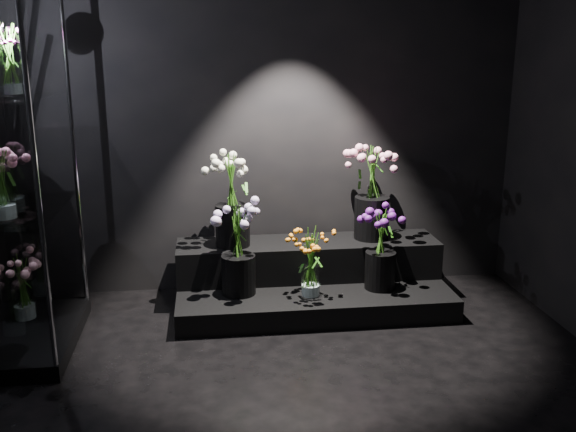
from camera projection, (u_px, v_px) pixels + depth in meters
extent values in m
plane|color=black|center=(300.00, 421.00, 3.37)|extent=(4.00, 4.00, 0.00)
plane|color=black|center=(263.00, 114.00, 4.92)|extent=(4.00, 0.00, 4.00)
plane|color=black|center=(472.00, 357.00, 1.09)|extent=(4.00, 0.00, 4.00)
cube|color=black|center=(312.00, 296.00, 4.82)|extent=(2.01, 0.89, 0.17)
cube|color=black|center=(308.00, 258.00, 4.98)|extent=(2.01, 0.45, 0.28)
cube|color=black|center=(26.00, 338.00, 4.21)|extent=(0.65, 1.08, 0.11)
cube|color=white|center=(12.00, 211.00, 3.98)|extent=(0.59, 1.02, 0.01)
cylinder|color=white|center=(311.00, 280.00, 4.58)|extent=(0.14, 0.14, 0.23)
cylinder|color=black|center=(239.00, 275.00, 4.61)|extent=(0.24, 0.24, 0.29)
cylinder|color=black|center=(380.00, 270.00, 4.72)|extent=(0.22, 0.22, 0.28)
cylinder|color=black|center=(233.00, 225.00, 4.80)|extent=(0.26, 0.26, 0.31)
cylinder|color=black|center=(372.00, 218.00, 4.98)|extent=(0.27, 0.27, 0.33)
cylinder|color=white|center=(3.00, 199.00, 3.76)|extent=(0.15, 0.15, 0.24)
cylinder|color=white|center=(12.00, 79.00, 3.89)|extent=(0.12, 0.12, 0.19)
cylinder|color=white|center=(24.00, 300.00, 4.34)|extent=(0.15, 0.15, 0.27)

